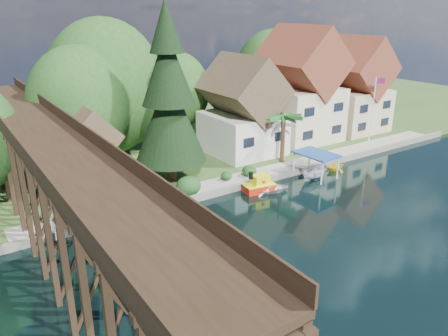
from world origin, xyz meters
The scene contains 18 objects.
ground centered at (0.00, 0.00, 0.00)m, with size 140.00×140.00×0.00m, color black.
bank centered at (0.00, 34.00, 0.25)m, with size 140.00×52.00×0.50m, color #345120.
seawall centered at (4.00, 8.00, 0.31)m, with size 60.00×0.40×0.62m, color slate.
promenade centered at (6.00, 9.30, 0.53)m, with size 50.00×2.60×0.06m, color gray.
trestle_bridge centered at (-16.00, 5.17, 5.35)m, with size 4.12×44.18×9.30m.
house_left centered at (7.00, 16.00, 5.14)m, with size 7.64×8.64×11.02m.
house_center centered at (16.00, 16.50, 6.42)m, with size 8.65×9.18×13.89m.
house_right centered at (25.00, 16.00, 5.78)m, with size 8.15×8.64×12.45m.
shed centered at (-11.00, 14.50, 3.83)m, with size 5.09×5.40×7.85m.
bg_trees centered at (1.00, 21.25, 7.29)m, with size 49.90×13.30×10.57m.
shrubs centered at (-4.60, 9.26, 1.23)m, with size 15.76×2.47×1.70m.
conifer centered at (-3.72, 12.74, 8.44)m, with size 6.69×6.69×16.48m.
palm_tree centered at (8.44, 10.71, 5.31)m, with size 4.76×4.76×5.51m.
flagpole centered at (22.62, 10.41, 5.36)m, with size 1.19×0.47×7.93m.
tugboat centered at (2.18, 6.69, 0.63)m, with size 3.11×2.01×2.11m.
boat_white_a centered at (2.96, 6.18, 0.39)m, with size 2.69×3.76×0.78m, color white.
boat_canopy centered at (8.83, 6.13, 1.15)m, with size 3.44×4.35×2.69m.
boat_yellow centered at (12.35, 6.62, 0.59)m, with size 1.92×2.23×1.17m, color yellow.
Camera 1 is at (-21.45, -22.66, 16.14)m, focal length 35.00 mm.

